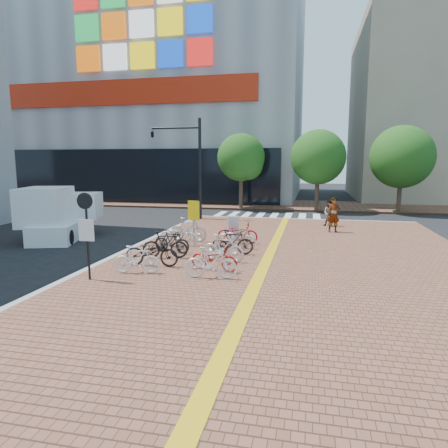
% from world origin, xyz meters
% --- Properties ---
extents(ground, '(120.00, 120.00, 0.00)m').
position_xyz_m(ground, '(0.00, 0.00, 0.00)').
color(ground, black).
rests_on(ground, ground).
extents(sidewalk, '(14.00, 34.00, 0.15)m').
position_xyz_m(sidewalk, '(3.00, -5.00, 0.07)').
color(sidewalk, brown).
rests_on(sidewalk, ground).
extents(tactile_strip, '(0.40, 34.00, 0.01)m').
position_xyz_m(tactile_strip, '(2.00, -5.00, 0.16)').
color(tactile_strip, gold).
rests_on(tactile_strip, sidewalk).
extents(kerb_west, '(0.25, 34.00, 0.15)m').
position_xyz_m(kerb_west, '(-4.00, -5.00, 0.08)').
color(kerb_west, gray).
rests_on(kerb_west, ground).
extents(kerb_north, '(14.00, 0.25, 0.15)m').
position_xyz_m(kerb_north, '(3.00, 12.00, 0.08)').
color(kerb_north, gray).
rests_on(kerb_north, ground).
extents(far_sidewalk, '(70.00, 8.00, 0.15)m').
position_xyz_m(far_sidewalk, '(0.00, 21.00, 0.07)').
color(far_sidewalk, brown).
rests_on(far_sidewalk, ground).
extents(department_store, '(36.00, 24.27, 28.00)m').
position_xyz_m(department_store, '(-15.99, 31.95, 13.98)').
color(department_store, gray).
rests_on(department_store, ground).
extents(crosswalk, '(7.50, 4.00, 0.01)m').
position_xyz_m(crosswalk, '(0.50, 14.00, 0.01)').
color(crosswalk, silver).
rests_on(crosswalk, ground).
extents(street_trees, '(16.20, 4.60, 6.35)m').
position_xyz_m(street_trees, '(5.04, 17.45, 4.10)').
color(street_trees, '#38281E').
rests_on(street_trees, far_sidewalk).
extents(bike_0, '(1.62, 0.72, 0.94)m').
position_xyz_m(bike_0, '(-2.04, -2.35, 0.62)').
color(bike_0, white).
rests_on(bike_0, sidewalk).
extents(bike_1, '(1.96, 0.72, 1.02)m').
position_xyz_m(bike_1, '(-1.92, -1.34, 0.66)').
color(bike_1, black).
rests_on(bike_1, sidewalk).
extents(bike_2, '(1.81, 0.83, 1.05)m').
position_xyz_m(bike_2, '(-1.87, -0.12, 0.68)').
color(bike_2, black).
rests_on(bike_2, sidewalk).
extents(bike_3, '(1.63, 0.70, 0.95)m').
position_xyz_m(bike_3, '(-1.94, 0.80, 0.62)').
color(bike_3, black).
rests_on(bike_3, sidewalk).
extents(bike_4, '(1.88, 0.84, 0.95)m').
position_xyz_m(bike_4, '(-2.14, 2.27, 0.63)').
color(bike_4, silver).
rests_on(bike_4, sidewalk).
extents(bike_5, '(1.90, 0.78, 1.11)m').
position_xyz_m(bike_5, '(-2.01, 3.27, 0.70)').
color(bike_5, '#B6B6BB').
rests_on(bike_5, sidewalk).
extents(bike_6, '(1.73, 0.60, 1.02)m').
position_xyz_m(bike_6, '(0.51, -2.40, 0.66)').
color(bike_6, white).
rests_on(bike_6, sidewalk).
extents(bike_7, '(1.75, 0.85, 0.88)m').
position_xyz_m(bike_7, '(0.40, -1.49, 0.59)').
color(bike_7, '#9E100B').
rests_on(bike_7, sidewalk).
extents(bike_8, '(1.73, 0.79, 1.00)m').
position_xyz_m(bike_8, '(0.41, -0.13, 0.65)').
color(bike_8, silver).
rests_on(bike_8, sidewalk).
extents(bike_9, '(1.73, 0.78, 1.01)m').
position_xyz_m(bike_9, '(0.54, 1.02, 0.65)').
color(bike_9, black).
rests_on(bike_9, sidewalk).
extents(bike_10, '(1.82, 0.86, 0.92)m').
position_xyz_m(bike_10, '(0.49, 2.23, 0.61)').
color(bike_10, silver).
rests_on(bike_10, sidewalk).
extents(bike_11, '(1.87, 0.71, 0.97)m').
position_xyz_m(bike_11, '(0.34, 3.27, 0.63)').
color(bike_11, '#AD0C1B').
rests_on(bike_11, sidewalk).
extents(pedestrian_a, '(0.76, 0.60, 1.84)m').
position_xyz_m(pedestrian_a, '(4.76, 7.27, 1.07)').
color(pedestrian_a, gray).
rests_on(pedestrian_a, sidewalk).
extents(pedestrian_b, '(0.86, 0.75, 1.50)m').
position_xyz_m(pedestrian_b, '(4.64, 9.23, 0.90)').
color(pedestrian_b, '#474E5A').
rests_on(pedestrian_b, sidewalk).
extents(utility_box, '(0.60, 0.50, 1.13)m').
position_xyz_m(utility_box, '(-0.02, 4.11, 0.71)').
color(utility_box, silver).
rests_on(utility_box, sidewalk).
extents(yellow_sign, '(0.54, 0.17, 1.99)m').
position_xyz_m(yellow_sign, '(-1.48, 2.42, 1.53)').
color(yellow_sign, '#B7B7BC').
rests_on(yellow_sign, sidewalk).
extents(notice_sign, '(0.51, 0.12, 2.75)m').
position_xyz_m(notice_sign, '(-3.20, -3.37, 1.89)').
color(notice_sign, black).
rests_on(notice_sign, sidewalk).
extents(traffic_light_pole, '(3.46, 1.33, 6.44)m').
position_xyz_m(traffic_light_pole, '(-4.99, 10.69, 4.59)').
color(traffic_light_pole, black).
rests_on(traffic_light_pole, sidewalk).
extents(box_truck, '(3.21, 4.90, 2.62)m').
position_xyz_m(box_truck, '(-8.66, 3.16, 1.23)').
color(box_truck, white).
rests_on(box_truck, ground).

